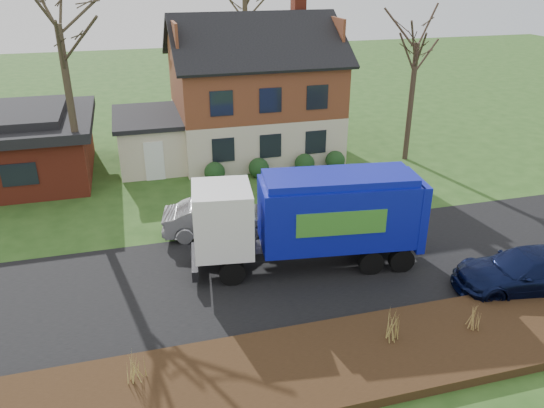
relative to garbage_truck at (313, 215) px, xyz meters
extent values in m
plane|color=#274B19|center=(-0.90, -0.25, -2.10)|extent=(120.00, 120.00, 0.00)
cube|color=black|center=(-0.90, -0.25, -2.09)|extent=(80.00, 7.00, 0.02)
cube|color=black|center=(-0.90, -5.55, -1.95)|extent=(80.00, 3.50, 0.30)
cube|color=beige|center=(1.10, 13.75, -0.75)|extent=(9.00, 7.50, 2.70)
cube|color=brown|center=(1.10, 13.75, 2.00)|extent=(9.00, 7.50, 2.80)
cube|color=maroon|center=(4.10, 14.75, 6.36)|extent=(0.70, 0.90, 1.60)
cube|color=beige|center=(-5.10, 13.25, -0.80)|extent=(3.50, 5.50, 2.60)
cube|color=black|center=(-5.10, 13.25, 0.62)|extent=(3.90, 5.90, 0.24)
cube|color=maroon|center=(-12.90, 12.75, -0.70)|extent=(9.00, 7.50, 2.80)
cylinder|color=black|center=(-3.20, -0.54, -1.63)|extent=(0.97, 0.43, 0.94)
cylinder|color=black|center=(-2.96, 1.33, -1.63)|extent=(0.97, 0.43, 0.94)
cylinder|color=black|center=(1.89, -1.19, -1.63)|extent=(0.97, 0.43, 0.94)
cylinder|color=black|center=(2.13, 0.68, -1.63)|extent=(0.97, 0.43, 0.94)
cylinder|color=black|center=(3.05, -1.34, -1.63)|extent=(0.97, 0.43, 0.94)
cylinder|color=black|center=(3.29, 0.53, -1.63)|extent=(0.97, 0.43, 0.94)
cube|color=black|center=(0.04, -0.01, -1.34)|extent=(7.81, 2.05, 0.31)
cube|color=white|center=(-3.30, 0.42, 0.06)|extent=(2.34, 2.49, 2.43)
cube|color=black|center=(-4.29, 0.55, 0.19)|extent=(0.32, 1.97, 0.81)
cube|color=black|center=(-4.38, 0.56, -1.61)|extent=(0.51, 2.26, 0.40)
cube|color=#0D159C|center=(0.89, -0.11, 0.06)|extent=(5.91, 2.95, 2.43)
cube|color=#0D159C|center=(0.89, -0.11, 1.41)|extent=(5.61, 2.65, 0.27)
cube|color=#0D159C|center=(3.79, -0.48, -0.03)|extent=(0.60, 2.32, 2.61)
cube|color=#3B842B|center=(0.61, -1.23, 0.15)|extent=(3.22, 0.44, 0.90)
cube|color=#3B842B|center=(0.90, 1.04, 0.15)|extent=(3.22, 0.44, 0.90)
imported|color=#A2A5AA|center=(-2.97, 3.36, -1.34)|extent=(4.84, 2.41, 1.52)
imported|color=#0B1233|center=(6.67, -3.65, -1.35)|extent=(5.44, 2.91, 1.50)
cylinder|color=#3E3425|center=(-8.67, 9.25, 1.97)|extent=(0.34, 0.34, 8.14)
cylinder|color=#3D2E24|center=(9.34, 9.97, 1.21)|extent=(0.30, 0.30, 6.62)
cylinder|color=#3F3726|center=(2.22, 20.55, 2.31)|extent=(0.34, 0.34, 8.82)
cone|color=tan|center=(-6.70, -4.94, -1.37)|extent=(0.04, 0.04, 0.86)
cone|color=tan|center=(-6.84, -4.94, -1.37)|extent=(0.04, 0.04, 0.86)
cone|color=tan|center=(-6.55, -4.94, -1.37)|extent=(0.04, 0.04, 0.86)
cone|color=tan|center=(-6.70, -4.83, -1.37)|extent=(0.04, 0.04, 0.86)
cone|color=tan|center=(-6.70, -5.06, -1.37)|extent=(0.04, 0.04, 0.86)
cone|color=#9F8C46|center=(0.75, -5.20, -1.29)|extent=(0.04, 0.04, 1.02)
cone|color=#9F8C46|center=(0.59, -5.20, -1.29)|extent=(0.04, 0.04, 1.02)
cone|color=#9F8C46|center=(0.91, -5.20, -1.29)|extent=(0.04, 0.04, 1.02)
cone|color=#9F8C46|center=(0.75, -5.07, -1.29)|extent=(0.04, 0.04, 1.02)
cone|color=#9F8C46|center=(0.75, -5.33, -1.29)|extent=(0.04, 0.04, 1.02)
cone|color=#AB8B4B|center=(3.28, -5.38, -1.38)|extent=(0.04, 0.04, 0.84)
cone|color=#AB8B4B|center=(3.14, -5.38, -1.38)|extent=(0.04, 0.04, 0.84)
cone|color=#AB8B4B|center=(3.43, -5.38, -1.38)|extent=(0.04, 0.04, 0.84)
cone|color=#AB8B4B|center=(3.28, -5.26, -1.38)|extent=(0.04, 0.04, 0.84)
cone|color=#AB8B4B|center=(3.28, -5.50, -1.38)|extent=(0.04, 0.04, 0.84)
camera|label=1|loc=(-6.14, -16.51, 8.40)|focal=35.00mm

